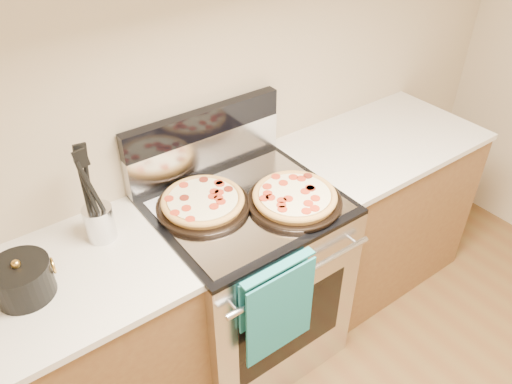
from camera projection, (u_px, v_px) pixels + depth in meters
wall_back at (195, 78)px, 2.06m from camera, size 4.00×0.00×4.00m
range_body at (247, 281)px, 2.37m from camera, size 0.76×0.68×0.90m
oven_window at (292, 327)px, 2.15m from camera, size 0.56×0.01×0.40m
cooktop at (246, 204)px, 2.09m from camera, size 0.76×0.68×0.02m
backsplash_lower at (205, 153)px, 2.24m from camera, size 0.76×0.06×0.18m
backsplash_upper at (203, 123)px, 2.15m from camera, size 0.76×0.06×0.12m
oven_handle at (302, 275)px, 1.92m from camera, size 0.70×0.03×0.03m
dish_towel at (277, 307)px, 1.92m from camera, size 0.32×0.05×0.42m
foil_sheet at (250, 205)px, 2.07m from camera, size 0.70×0.55×0.01m
cabinet_left at (62, 375)px, 1.97m from camera, size 1.00×0.62×0.88m
countertop_left at (31, 297)px, 1.70m from camera, size 1.02×0.64×0.03m
cabinet_right at (371, 211)px, 2.81m from camera, size 1.00×0.62×0.88m
countertop_right at (383, 141)px, 2.54m from camera, size 1.02×0.64×0.03m
pepperoni_pizza_back at (203, 202)px, 2.04m from camera, size 0.44×0.44×0.05m
pepperoni_pizza_front at (295, 198)px, 2.06m from camera, size 0.51×0.51×0.05m
utensil_crock at (100, 223)px, 1.89m from camera, size 0.12×0.12×0.14m
saucepan at (23, 281)px, 1.66m from camera, size 0.22×0.22×0.12m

